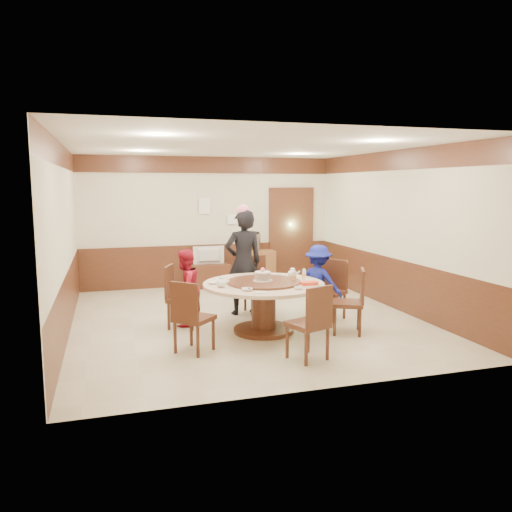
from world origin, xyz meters
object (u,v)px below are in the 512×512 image
object	(u,v)px
person_blue	(318,283)
shrimp_platter	(309,284)
person_standing	(243,262)
thermos	(257,242)
tv_stand	(209,276)
side_cabinet	(256,267)
birthday_cake	(263,276)
person_red	(185,288)
television	(209,255)
banquet_table	(264,297)

from	to	relation	value
person_blue	shrimp_platter	size ratio (longest dim) A/B	4.12
person_standing	shrimp_platter	bearing A→B (deg)	105.78
thermos	person_blue	bearing A→B (deg)	-88.43
tv_stand	side_cabinet	distance (m)	1.08
person_standing	thermos	distance (m)	2.63
birthday_cake	side_cabinet	bearing A→B (deg)	74.78
person_red	shrimp_platter	bearing A→B (deg)	103.90
tv_stand	thermos	world-z (taller)	thermos
person_red	tv_stand	world-z (taller)	person_red
person_red	thermos	bearing A→B (deg)	-167.90
person_standing	tv_stand	size ratio (longest dim) A/B	2.10
person_blue	shrimp_platter	distance (m)	0.97
shrimp_platter	side_cabinet	distance (m)	4.01
tv_stand	television	world-z (taller)	television
person_blue	birthday_cake	world-z (taller)	person_blue
person_standing	television	bearing A→B (deg)	-91.88
person_standing	person_blue	world-z (taller)	person_standing
person_red	thermos	world-z (taller)	person_red
person_red	birthday_cake	world-z (taller)	person_red
shrimp_platter	person_blue	bearing A→B (deg)	58.00
person_red	person_blue	size ratio (longest dim) A/B	0.98
banquet_table	thermos	xyz separation A→B (m)	(0.97, 3.56, 0.41)
person_standing	side_cabinet	xyz separation A→B (m)	(0.96, 2.44, -0.52)
shrimp_platter	person_standing	bearing A→B (deg)	110.25
banquet_table	tv_stand	distance (m)	3.54
tv_stand	thermos	size ratio (longest dim) A/B	2.24
shrimp_platter	thermos	xyz separation A→B (m)	(0.42, 3.96, 0.16)
person_red	television	size ratio (longest dim) A/B	1.80
birthday_cake	shrimp_platter	size ratio (longest dim) A/B	0.98
shrimp_platter	side_cabinet	bearing A→B (deg)	84.26
banquet_table	tv_stand	xyz separation A→B (m)	(-0.12, 3.53, -0.28)
side_cabinet	shrimp_platter	bearing A→B (deg)	-95.74
person_blue	television	distance (m)	3.34
birthday_cake	thermos	xyz separation A→B (m)	(0.98, 3.53, 0.09)
person_standing	person_blue	bearing A→B (deg)	141.58
birthday_cake	television	distance (m)	3.51
person_red	television	distance (m)	3.01
person_red	side_cabinet	world-z (taller)	person_red
tv_stand	television	xyz separation A→B (m)	(0.00, 0.00, 0.44)
banquet_table	person_standing	world-z (taller)	person_standing
shrimp_platter	banquet_table	bearing A→B (deg)	143.66
television	person_red	bearing A→B (deg)	72.52
birthday_cake	side_cabinet	xyz separation A→B (m)	(0.96, 3.53, -0.47)
person_blue	television	world-z (taller)	person_blue
television	birthday_cake	bearing A→B (deg)	92.84
person_standing	banquet_table	bearing A→B (deg)	85.98
banquet_table	side_cabinet	xyz separation A→B (m)	(0.95, 3.56, -0.16)
television	tv_stand	bearing A→B (deg)	-0.00
person_blue	person_standing	bearing A→B (deg)	12.45
television	thermos	size ratio (longest dim) A/B	1.77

